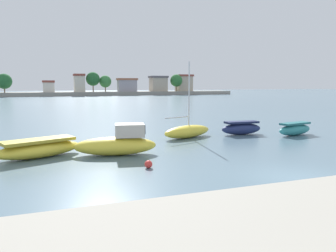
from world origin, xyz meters
TOP-DOWN VIEW (x-y plane):
  - ground_plane at (0.00, 0.00)m, footprint 400.00×400.00m
  - moored_boat_0 at (-10.90, 8.19)m, footprint 5.11×3.28m
  - moored_boat_1 at (-6.56, 7.32)m, footprint 5.02×2.48m
  - moored_boat_2 at (-0.28, 11.56)m, footprint 4.71×2.82m
  - moored_boat_3 at (4.52, 11.48)m, footprint 3.57×1.20m
  - moored_boat_4 at (8.43, 9.71)m, footprint 3.73×1.73m
  - mooring_buoy_1 at (-5.69, 3.83)m, footprint 0.39×0.39m
  - distant_shoreline at (0.27, 107.00)m, footprint 114.86×8.99m

SIDE VIEW (x-z plane):
  - ground_plane at x=0.00m, z-range 0.00..0.00m
  - mooring_buoy_1 at x=-5.69m, z-range 0.00..0.39m
  - moored_boat_4 at x=8.43m, z-range -0.02..1.02m
  - moored_boat_0 at x=-10.90m, z-range -0.03..1.03m
  - moored_boat_2 at x=-0.28m, z-range -2.42..3.44m
  - moored_boat_3 at x=4.52m, z-range -0.02..1.08m
  - moored_boat_1 at x=-6.56m, z-range -0.23..1.60m
  - distant_shoreline at x=0.27m, z-range -1.38..6.98m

